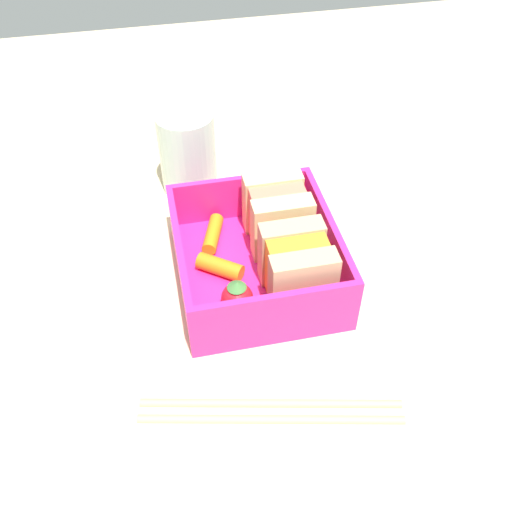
% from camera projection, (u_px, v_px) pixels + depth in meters
% --- Properties ---
extents(ground_plane, '(1.20, 1.20, 0.02)m').
position_uv_depth(ground_plane, '(256.00, 283.00, 0.55)').
color(ground_plane, '#D5B98D').
extents(bento_tray, '(0.16, 0.14, 0.01)m').
position_uv_depth(bento_tray, '(256.00, 272.00, 0.54)').
color(bento_tray, '#ED2587').
rests_on(bento_tray, ground_plane).
extents(bento_rim, '(0.16, 0.14, 0.05)m').
position_uv_depth(bento_rim, '(256.00, 249.00, 0.52)').
color(bento_rim, '#ED2587').
rests_on(bento_rim, bento_tray).
extents(sandwich_left, '(0.06, 0.06, 0.06)m').
position_uv_depth(sandwich_left, '(277.00, 214.00, 0.54)').
color(sandwich_left, '#E4C686').
rests_on(sandwich_left, bento_tray).
extents(sandwich_center_left, '(0.06, 0.06, 0.06)m').
position_uv_depth(sandwich_center_left, '(297.00, 267.00, 0.49)').
color(sandwich_center_left, tan).
rests_on(sandwich_center_left, bento_tray).
extents(carrot_stick_left, '(0.05, 0.03, 0.01)m').
position_uv_depth(carrot_stick_left, '(213.00, 234.00, 0.56)').
color(carrot_stick_left, orange).
rests_on(carrot_stick_left, bento_tray).
extents(carrot_stick_far_left, '(0.04, 0.04, 0.02)m').
position_uv_depth(carrot_stick_far_left, '(221.00, 269.00, 0.52)').
color(carrot_stick_far_left, orange).
rests_on(carrot_stick_far_left, bento_tray).
extents(strawberry_far_left, '(0.03, 0.03, 0.03)m').
position_uv_depth(strawberry_far_left, '(237.00, 297.00, 0.49)').
color(strawberry_far_left, red).
rests_on(strawberry_far_left, bento_tray).
extents(chopstick_pair, '(0.06, 0.20, 0.01)m').
position_uv_depth(chopstick_pair, '(271.00, 409.00, 0.44)').
color(chopstick_pair, tan).
rests_on(chopstick_pair, ground_plane).
extents(drinking_glass, '(0.06, 0.06, 0.09)m').
position_uv_depth(drinking_glass, '(188.00, 153.00, 0.61)').
color(drinking_glass, silver).
rests_on(drinking_glass, ground_plane).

